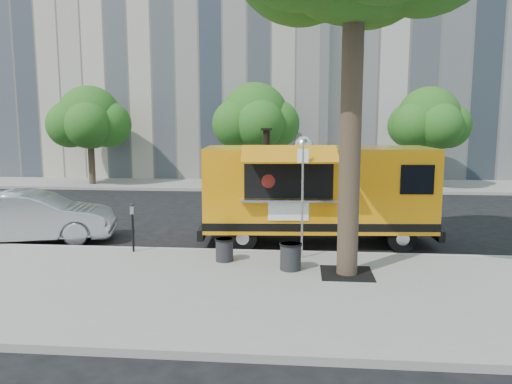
% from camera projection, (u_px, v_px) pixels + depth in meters
% --- Properties ---
extents(ground, '(120.00, 120.00, 0.00)m').
position_uv_depth(ground, '(249.00, 247.00, 14.63)').
color(ground, black).
rests_on(ground, ground).
extents(sidewalk, '(60.00, 6.00, 0.15)m').
position_uv_depth(sidewalk, '(229.00, 291.00, 10.68)').
color(sidewalk, gray).
rests_on(sidewalk, ground).
extents(curb, '(60.00, 0.14, 0.16)m').
position_uv_depth(curb, '(245.00, 253.00, 13.70)').
color(curb, '#999993').
rests_on(curb, ground).
extents(far_sidewalk, '(60.00, 5.00, 0.15)m').
position_uv_depth(far_sidewalk, '(274.00, 184.00, 27.92)').
color(far_sidewalk, gray).
rests_on(far_sidewalk, ground).
extents(building_left, '(22.00, 14.00, 24.00)m').
position_uv_depth(building_left, '(169.00, 1.00, 35.27)').
color(building_left, '#AFA292').
rests_on(building_left, ground).
extents(building_mid, '(20.00, 14.00, 20.00)m').
position_uv_depth(building_mid, '(454.00, 28.00, 34.75)').
color(building_mid, '#A09996').
rests_on(building_mid, ground).
extents(tree_well, '(1.20, 1.20, 0.02)m').
position_uv_depth(tree_well, '(347.00, 273.00, 11.61)').
color(tree_well, black).
rests_on(tree_well, sidewalk).
extents(far_tree_a, '(3.42, 3.42, 5.36)m').
position_uv_depth(far_tree_a, '(90.00, 118.00, 27.09)').
color(far_tree_a, '#33261C').
rests_on(far_tree_a, far_sidewalk).
extents(far_tree_b, '(3.60, 3.60, 5.50)m').
position_uv_depth(far_tree_b, '(255.00, 117.00, 26.67)').
color(far_tree_b, '#33261C').
rests_on(far_tree_b, far_sidewalk).
extents(far_tree_c, '(3.24, 3.24, 5.21)m').
position_uv_depth(far_tree_c, '(429.00, 119.00, 25.58)').
color(far_tree_c, '#33261C').
rests_on(far_tree_c, far_sidewalk).
extents(sign_post, '(0.28, 0.06, 3.00)m').
position_uv_depth(sign_post, '(302.00, 193.00, 12.69)').
color(sign_post, silver).
rests_on(sign_post, sidewalk).
extents(parking_meter, '(0.11, 0.11, 1.33)m').
position_uv_depth(parking_meter, '(133.00, 222.00, 13.42)').
color(parking_meter, black).
rests_on(parking_meter, sidewalk).
extents(food_truck, '(7.08, 3.60, 3.43)m').
position_uv_depth(food_truck, '(316.00, 191.00, 14.77)').
color(food_truck, orange).
rests_on(food_truck, ground).
extents(sedan, '(4.99, 2.74, 1.56)m').
position_uv_depth(sedan, '(33.00, 217.00, 15.10)').
color(sedan, '#9D9EA3').
rests_on(sedan, ground).
extents(trash_bin_left, '(0.48, 0.48, 0.58)m').
position_uv_depth(trash_bin_left, '(224.00, 249.00, 12.62)').
color(trash_bin_left, black).
rests_on(trash_bin_left, sidewalk).
extents(trash_bin_right, '(0.54, 0.54, 0.65)m').
position_uv_depth(trash_bin_right, '(291.00, 256.00, 11.88)').
color(trash_bin_right, black).
rests_on(trash_bin_right, sidewalk).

